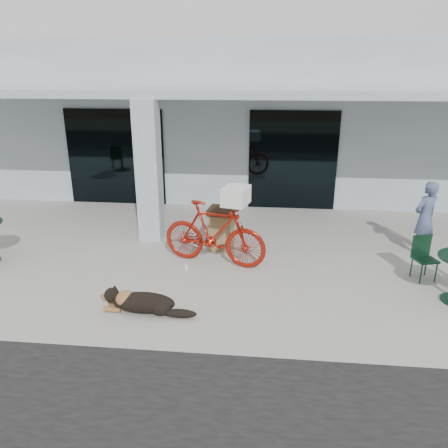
# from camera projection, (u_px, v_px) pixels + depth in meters

# --- Properties ---
(ground) EXTENTS (80.00, 80.00, 0.00)m
(ground) POSITION_uv_depth(u_px,v_px,m) (201.00, 286.00, 7.91)
(ground) COLOR #A09E97
(ground) RESTS_ON ground
(building) EXTENTS (22.00, 7.00, 4.50)m
(building) POSITION_uv_depth(u_px,v_px,m) (237.00, 114.00, 15.14)
(building) COLOR silver
(building) RESTS_ON ground
(storefront_glass_left) EXTENTS (2.80, 0.06, 2.70)m
(storefront_glass_left) POSITION_uv_depth(u_px,v_px,m) (116.00, 157.00, 12.45)
(storefront_glass_left) COLOR black
(storefront_glass_left) RESTS_ON ground
(storefront_glass_right) EXTENTS (2.40, 0.06, 2.70)m
(storefront_glass_right) POSITION_uv_depth(u_px,v_px,m) (293.00, 161.00, 11.96)
(storefront_glass_right) COLOR black
(storefront_glass_right) RESTS_ON ground
(column) EXTENTS (0.50, 0.50, 3.12)m
(column) POSITION_uv_depth(u_px,v_px,m) (149.00, 172.00, 9.70)
(column) COLOR silver
(column) RESTS_ON ground
(overhang) EXTENTS (22.00, 2.80, 0.18)m
(overhang) POSITION_uv_depth(u_px,v_px,m) (222.00, 92.00, 10.22)
(overhang) COLOR silver
(overhang) RESTS_ON column
(bicycle) EXTENTS (2.22, 1.11, 1.29)m
(bicycle) POSITION_uv_depth(u_px,v_px,m) (214.00, 233.00, 8.64)
(bicycle) COLOR maroon
(bicycle) RESTS_ON ground
(laundry_basket) EXTENTS (0.56, 0.67, 0.34)m
(laundry_basket) POSITION_uv_depth(u_px,v_px,m) (236.00, 196.00, 8.22)
(laundry_basket) COLOR white
(laundry_basket) RESTS_ON bicycle
(dog) EXTENTS (1.20, 0.45, 0.39)m
(dog) POSITION_uv_depth(u_px,v_px,m) (144.00, 301.00, 6.98)
(dog) COLOR black
(dog) RESTS_ON ground
(cup_near_dog) EXTENTS (0.08, 0.08, 0.09)m
(cup_near_dog) POSITION_uv_depth(u_px,v_px,m) (186.00, 267.00, 8.56)
(cup_near_dog) COLOR white
(cup_near_dog) RESTS_ON ground
(cafe_chair_far_a) EXTENTS (0.47, 0.50, 0.83)m
(cafe_chair_far_a) POSITION_uv_depth(u_px,v_px,m) (425.00, 259.00, 8.02)
(cafe_chair_far_a) COLOR #133924
(cafe_chair_far_a) RESTS_ON ground
(person) EXTENTS (0.68, 0.62, 1.57)m
(person) POSITION_uv_depth(u_px,v_px,m) (425.00, 218.00, 9.10)
(person) COLOR #475477
(person) RESTS_ON ground
(trash_receptacle) EXTENTS (0.60, 0.60, 0.93)m
(trash_receptacle) POSITION_uv_depth(u_px,v_px,m) (222.00, 228.00, 9.43)
(trash_receptacle) COLOR olive
(trash_receptacle) RESTS_ON ground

